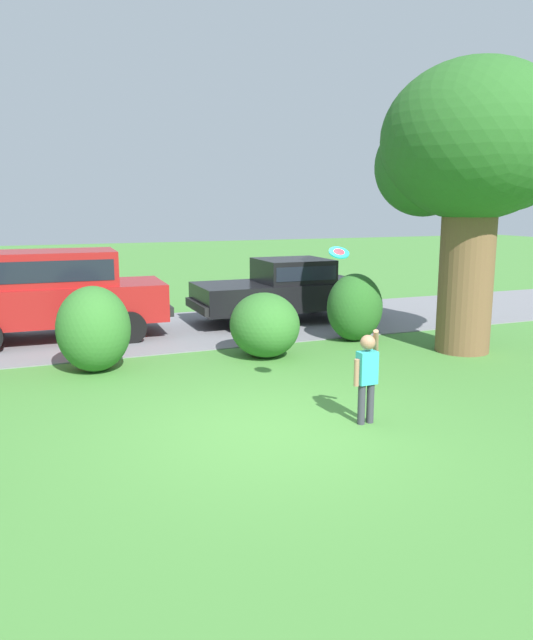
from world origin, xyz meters
name	(u,v)px	position (x,y,z in m)	size (l,w,h in m)	color
ground_plane	(272,429)	(0.00, 0.00, 0.00)	(80.00, 80.00, 0.00)	#478438
driveway_strip	(162,331)	(0.00, 6.69, 0.01)	(28.00, 4.40, 0.02)	slate
oak_tree_large	(470,156)	(5.20, 2.71, 3.80)	(3.59, 3.57, 5.55)	brown
shrub_centre_left	(94,329)	(-1.80, 3.81, 0.75)	(1.27, 1.37, 1.50)	#33702B
shrub_centre	(265,325)	(1.34, 3.64, 0.62)	(1.32, 1.47, 1.24)	#33702B
shrub_centre_right	(355,307)	(3.66, 4.24, 0.72)	(1.20, 1.13, 1.44)	#286023
parked_sedan	(284,288)	(3.11, 6.75, 0.85)	(4.41, 2.12, 1.56)	black
parked_suv	(57,290)	(-2.23, 6.71, 1.08)	(4.76, 2.22, 1.92)	maroon
child_thrower	(367,371)	(1.25, -0.25, 0.72)	(0.45, 0.28, 1.29)	#383842
frisbee	(339,253)	(1.15, 0.41, 2.24)	(0.29, 0.26, 0.17)	#1EB7B2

